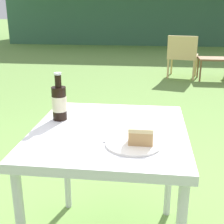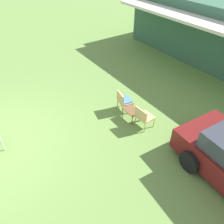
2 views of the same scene
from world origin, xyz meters
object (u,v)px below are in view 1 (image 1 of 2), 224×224
(patio_table, at_px, (109,144))
(cola_bottle_near, at_px, (59,102))
(wicker_chair_cushioned, at_px, (183,54))
(cake_on_plate, at_px, (137,139))
(garden_side_table, at_px, (215,61))

(patio_table, distance_m, cola_bottle_near, 0.33)
(wicker_chair_cushioned, relative_size, cake_on_plate, 3.25)
(wicker_chair_cushioned, distance_m, cake_on_plate, 4.58)
(cola_bottle_near, bearing_deg, wicker_chair_cushioned, 76.69)
(cola_bottle_near, bearing_deg, garden_side_table, 69.50)
(wicker_chair_cushioned, xyz_separation_m, cake_on_plate, (-0.61, -4.53, 0.28))
(garden_side_table, relative_size, patio_table, 0.73)
(garden_side_table, distance_m, cake_on_plate, 4.59)
(wicker_chair_cushioned, xyz_separation_m, garden_side_table, (0.55, -0.10, -0.10))
(wicker_chair_cushioned, height_order, patio_table, wicker_chair_cushioned)
(patio_table, height_order, cola_bottle_near, cola_bottle_near)
(cake_on_plate, distance_m, cola_bottle_near, 0.48)
(wicker_chair_cushioned, bearing_deg, patio_table, 92.37)
(wicker_chair_cushioned, height_order, garden_side_table, wicker_chair_cushioned)
(garden_side_table, height_order, cola_bottle_near, cola_bottle_near)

